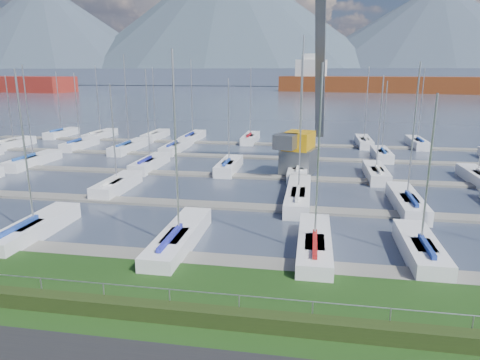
# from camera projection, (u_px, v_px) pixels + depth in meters

# --- Properties ---
(water) EXTENTS (800.00, 540.00, 0.20)m
(water) POSITION_uv_depth(u_px,v_px,m) (307.00, 89.00, 266.65)
(water) COLOR #3C4557
(hedge) EXTENTS (80.00, 0.70, 0.70)m
(hedge) POSITION_uv_depth(u_px,v_px,m) (190.00, 315.00, 17.73)
(hedge) COLOR #243212
(hedge) RESTS_ON grass
(fence) EXTENTS (80.00, 0.04, 0.04)m
(fence) POSITION_uv_depth(u_px,v_px,m) (192.00, 291.00, 17.90)
(fence) COLOR #999BA1
(fence) RESTS_ON grass
(foothill) EXTENTS (900.00, 80.00, 12.00)m
(foothill) POSITION_uv_depth(u_px,v_px,m) (309.00, 77.00, 331.94)
(foothill) COLOR #49546B
(foothill) RESTS_ON water
(mountains) EXTENTS (1190.00, 360.00, 115.00)m
(mountains) POSITION_uv_depth(u_px,v_px,m) (320.00, 30.00, 391.97)
(mountains) COLOR #434C62
(mountains) RESTS_ON water
(docks) EXTENTS (90.00, 41.60, 0.25)m
(docks) POSITION_uv_depth(u_px,v_px,m) (263.00, 177.00, 43.09)
(docks) COLOR slate
(docks) RESTS_ON water
(crane) EXTENTS (5.19, 13.45, 22.35)m
(crane) POSITION_uv_depth(u_px,v_px,m) (304.00, 119.00, 44.00)
(crane) COLOR slate
(crane) RESTS_ON water
(cargo_ship_mid) EXTENTS (103.09, 38.61, 21.50)m
(cargo_ship_mid) POSITION_uv_depth(u_px,v_px,m) (371.00, 85.00, 217.30)
(cargo_ship_mid) COLOR brown
(cargo_ship_mid) RESTS_ON water
(sailboat_fleet) EXTENTS (74.80, 49.44, 13.33)m
(sailboat_fleet) POSITION_uv_depth(u_px,v_px,m) (225.00, 119.00, 43.64)
(sailboat_fleet) COLOR white
(sailboat_fleet) RESTS_ON water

